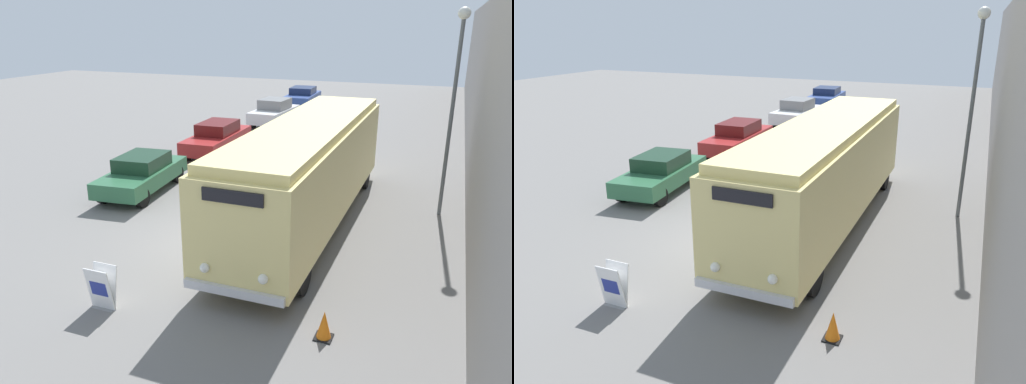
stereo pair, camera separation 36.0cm
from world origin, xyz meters
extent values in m
plane|color=slate|center=(0.00, 0.00, 0.00)|extent=(80.00, 80.00, 0.00)
cube|color=gray|center=(6.62, 10.00, 3.38)|extent=(0.30, 60.00, 6.76)
cylinder|color=black|center=(0.76, -1.99, 0.48)|extent=(0.28, 0.96, 0.96)
cylinder|color=black|center=(2.87, -1.99, 0.48)|extent=(0.28, 0.96, 0.96)
cylinder|color=black|center=(0.76, 6.36, 0.48)|extent=(0.28, 0.96, 0.96)
cylinder|color=black|center=(2.87, 6.36, 0.48)|extent=(0.28, 0.96, 0.96)
cube|color=#E5D17F|center=(1.81, 2.19, 1.72)|extent=(2.43, 11.15, 2.49)
cube|color=#F3DD87|center=(1.81, 2.19, 3.09)|extent=(2.24, 10.70, 0.24)
cube|color=silver|center=(1.81, -3.45, 0.60)|extent=(2.31, 0.12, 0.20)
sphere|color=white|center=(1.14, -3.42, 1.03)|extent=(0.22, 0.22, 0.22)
sphere|color=white|center=(2.48, -3.42, 1.03)|extent=(0.22, 0.22, 0.22)
cube|color=black|center=(1.81, -3.41, 2.72)|extent=(1.34, 0.06, 0.28)
cube|color=gray|center=(-1.00, -4.19, 0.00)|extent=(0.55, 0.22, 0.01)
cube|color=white|center=(-1.00, -4.28, 0.50)|extent=(0.61, 0.20, 1.01)
cube|color=white|center=(-1.00, -4.10, 0.50)|extent=(0.61, 0.20, 1.01)
cube|color=navy|center=(-1.00, -4.29, 0.53)|extent=(0.43, 0.07, 0.35)
cylinder|color=#595E60|center=(5.66, 4.52, 3.06)|extent=(0.12, 0.12, 6.12)
sphere|color=silver|center=(5.66, 4.52, 6.23)|extent=(0.36, 0.36, 0.36)
cylinder|color=black|center=(-5.25, 1.34, 0.33)|extent=(0.22, 0.66, 0.66)
cylinder|color=black|center=(-3.78, 1.49, 0.33)|extent=(0.22, 0.66, 0.66)
cylinder|color=black|center=(-5.55, 4.21, 0.33)|extent=(0.22, 0.66, 0.66)
cylinder|color=black|center=(-4.07, 4.36, 0.33)|extent=(0.22, 0.66, 0.66)
cube|color=#2D6642|center=(-4.66, 2.85, 0.61)|extent=(2.18, 4.44, 0.56)
cube|color=#193824|center=(-4.68, 2.96, 1.14)|extent=(1.68, 2.07, 0.50)
cylinder|color=black|center=(-5.29, 7.38, 0.31)|extent=(0.22, 0.61, 0.61)
cylinder|color=black|center=(-3.82, 7.43, 0.31)|extent=(0.22, 0.61, 0.61)
cylinder|color=black|center=(-5.41, 10.74, 0.31)|extent=(0.22, 0.61, 0.61)
cylinder|color=black|center=(-3.93, 10.79, 0.31)|extent=(0.22, 0.61, 0.61)
cube|color=#A52323|center=(-4.61, 9.08, 0.62)|extent=(1.89, 4.82, 0.63)
cube|color=#5B1313|center=(-4.62, 9.20, 1.21)|extent=(1.54, 2.19, 0.54)
cylinder|color=black|center=(-5.14, 14.99, 0.34)|extent=(0.22, 0.68, 0.68)
cylinder|color=black|center=(-3.60, 14.91, 0.34)|extent=(0.22, 0.68, 0.68)
cylinder|color=black|center=(-5.00, 17.70, 0.34)|extent=(0.22, 0.68, 0.68)
cylinder|color=black|center=(-3.47, 17.62, 0.34)|extent=(0.22, 0.68, 0.68)
cube|color=silver|center=(-4.30, 16.31, 0.67)|extent=(2.00, 4.20, 0.66)
cube|color=gray|center=(-4.30, 16.41, 1.29)|extent=(1.62, 1.93, 0.58)
cylinder|color=black|center=(-5.40, 21.96, 0.31)|extent=(0.22, 0.61, 0.61)
cylinder|color=black|center=(-3.77, 22.04, 0.31)|extent=(0.22, 0.61, 0.61)
cylinder|color=black|center=(-5.55, 24.97, 0.31)|extent=(0.22, 0.61, 0.61)
cylinder|color=black|center=(-3.92, 25.05, 0.31)|extent=(0.22, 0.61, 0.61)
cube|color=#2D478C|center=(-4.66, 23.51, 0.63)|extent=(2.10, 4.50, 0.64)
cube|color=#19274D|center=(-4.67, 23.62, 1.19)|extent=(1.70, 2.06, 0.48)
cube|color=black|center=(3.81, -3.48, 0.01)|extent=(0.36, 0.36, 0.03)
cone|color=orange|center=(3.81, -3.48, 0.32)|extent=(0.30, 0.30, 0.58)
camera|label=1|loc=(5.67, -11.89, 6.04)|focal=35.00mm
camera|label=2|loc=(6.00, -11.75, 6.04)|focal=35.00mm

